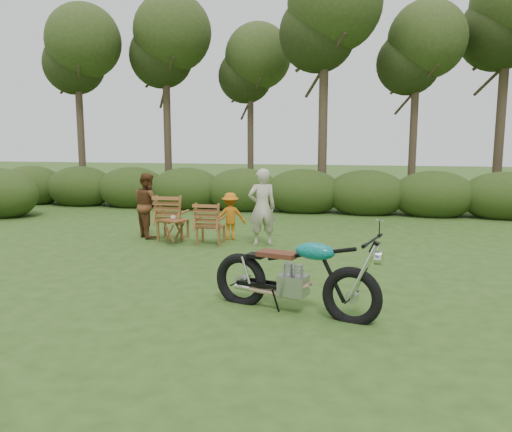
% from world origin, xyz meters
% --- Properties ---
extents(ground, '(80.00, 80.00, 0.00)m').
position_xyz_m(ground, '(0.00, 0.00, 0.00)').
color(ground, '#294416').
rests_on(ground, ground).
extents(tree_line, '(22.52, 11.62, 8.14)m').
position_xyz_m(tree_line, '(0.50, 9.74, 3.81)').
color(tree_line, '#382B1E').
rests_on(tree_line, ground).
extents(motorcycle, '(2.43, 1.44, 1.30)m').
position_xyz_m(motorcycle, '(1.07, -0.52, 0.00)').
color(motorcycle, '#0EBEB5').
rests_on(motorcycle, ground).
extents(lawn_chair_right, '(0.66, 0.66, 0.94)m').
position_xyz_m(lawn_chair_right, '(-1.39, 3.53, 0.00)').
color(lawn_chair_right, brown).
rests_on(lawn_chair_right, ground).
extents(lawn_chair_left, '(0.76, 0.76, 1.05)m').
position_xyz_m(lawn_chair_left, '(-2.41, 3.83, 0.00)').
color(lawn_chair_left, brown).
rests_on(lawn_chair_left, ground).
extents(side_table, '(0.66, 0.61, 0.55)m').
position_xyz_m(side_table, '(-2.18, 3.33, 0.28)').
color(side_table, brown).
rests_on(side_table, ground).
extents(cup, '(0.14, 0.14, 0.09)m').
position_xyz_m(cup, '(-2.18, 3.30, 0.60)').
color(cup, beige).
rests_on(cup, side_table).
extents(adult_a, '(0.73, 0.63, 1.70)m').
position_xyz_m(adult_a, '(-0.23, 3.62, 0.00)').
color(adult_a, '#C1B79F').
rests_on(adult_a, ground).
extents(adult_b, '(0.95, 0.94, 1.55)m').
position_xyz_m(adult_b, '(-3.08, 3.94, 0.00)').
color(adult_b, '#5A3419').
rests_on(adult_b, ground).
extents(child, '(0.80, 0.61, 1.10)m').
position_xyz_m(child, '(-1.08, 4.09, 0.00)').
color(child, '#BE6711').
rests_on(child, ground).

